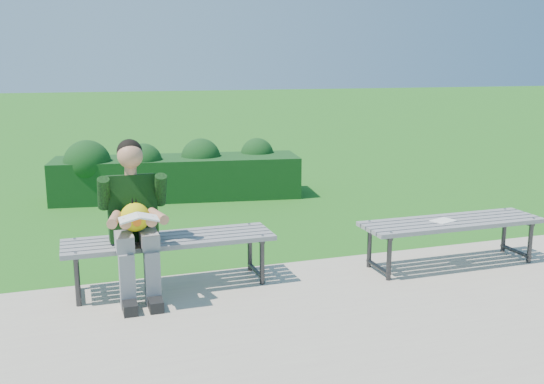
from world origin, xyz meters
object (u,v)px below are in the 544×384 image
(paper_sheet, at_px, (443,221))
(seated_boy, at_px, (134,215))
(bench_left, at_px, (170,244))
(bench_right, at_px, (452,226))
(hedge, at_px, (172,172))

(paper_sheet, bearing_deg, seated_boy, 176.60)
(seated_boy, distance_m, paper_sheet, 2.89)
(bench_left, height_order, paper_sheet, bench_left)
(bench_right, relative_size, seated_boy, 1.37)
(bench_right, height_order, paper_sheet, bench_right)
(bench_left, height_order, seated_boy, seated_boy)
(seated_boy, bearing_deg, bench_right, -3.28)
(bench_right, bearing_deg, paper_sheet, 180.00)
(bench_left, bearing_deg, bench_right, -5.66)
(hedge, height_order, bench_right, hedge)
(bench_left, relative_size, bench_right, 1.00)
(bench_left, bearing_deg, hedge, 80.34)
(seated_boy, xyz_separation_m, paper_sheet, (2.88, -0.17, -0.24))
(hedge, distance_m, bench_left, 3.78)
(seated_boy, bearing_deg, bench_left, 17.49)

